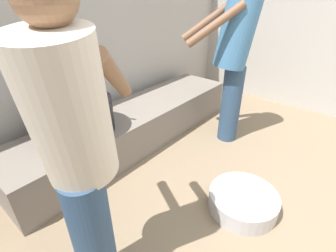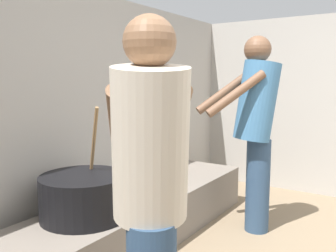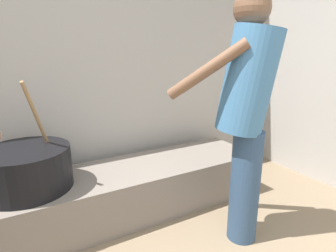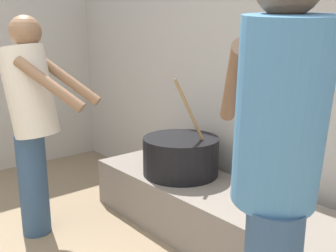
# 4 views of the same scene
# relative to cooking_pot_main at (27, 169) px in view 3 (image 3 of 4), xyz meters

# --- Properties ---
(block_enclosure_rear) EXTENTS (5.15, 0.20, 1.98)m
(block_enclosure_rear) POSITION_rel_cooking_pot_main_xyz_m (0.24, 0.50, 0.47)
(block_enclosure_rear) COLOR #ADA8A0
(block_enclosure_rear) RESTS_ON ground_plane
(hearth_ledge) EXTENTS (2.56, 0.60, 0.38)m
(hearth_ledge) POSITION_rel_cooking_pot_main_xyz_m (0.58, -0.02, -0.33)
(hearth_ledge) COLOR slate
(hearth_ledge) RESTS_ON ground_plane
(cooking_pot_main) EXTENTS (0.58, 0.58, 0.74)m
(cooking_pot_main) POSITION_rel_cooking_pot_main_xyz_m (0.00, 0.00, 0.00)
(cooking_pot_main) COLOR black
(cooking_pot_main) RESTS_ON hearth_ledge
(cook_in_blue_shirt) EXTENTS (0.70, 0.70, 1.64)m
(cook_in_blue_shirt) POSITION_rel_cooking_pot_main_xyz_m (1.26, -0.71, 0.42)
(cook_in_blue_shirt) COLOR navy
(cook_in_blue_shirt) RESTS_ON ground_plane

